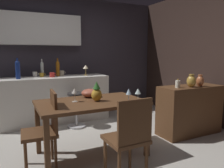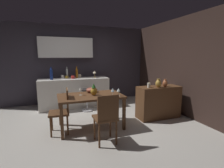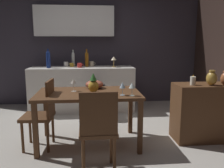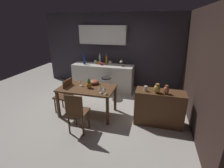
{
  "view_description": "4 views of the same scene",
  "coord_description": "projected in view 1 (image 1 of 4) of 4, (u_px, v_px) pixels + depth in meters",
  "views": [
    {
      "loc": [
        -0.99,
        -2.89,
        1.37
      ],
      "look_at": [
        0.54,
        0.23,
        0.87
      ],
      "focal_mm": 34.89,
      "sensor_mm": 36.0,
      "label": 1
    },
    {
      "loc": [
        -0.77,
        -3.77,
        1.58
      ],
      "look_at": [
        0.66,
        0.2,
        0.88
      ],
      "focal_mm": 26.75,
      "sensor_mm": 36.0,
      "label": 2
    },
    {
      "loc": [
        0.01,
        -3.44,
        1.41
      ],
      "look_at": [
        0.36,
        0.22,
        0.76
      ],
      "focal_mm": 38.31,
      "sensor_mm": 36.0,
      "label": 3
    },
    {
      "loc": [
        1.6,
        -3.8,
        2.28
      ],
      "look_at": [
        0.56,
        0.05,
        0.77
      ],
      "focal_mm": 26.42,
      "sensor_mm": 36.0,
      "label": 4
    }
  ],
  "objects": [
    {
      "name": "ground_plane",
      "position": [
        86.0,
        147.0,
        3.2
      ],
      "size": [
        9.0,
        9.0,
        0.0
      ],
      "primitive_type": "plane",
      "color": "#B7B2A8"
    },
    {
      "name": "wall_kitchen_back",
      "position": [
        51.0,
        51.0,
        4.82
      ],
      "size": [
        5.2,
        0.33,
        2.6
      ],
      "color": "#38333D",
      "rests_on": "ground_plane"
    },
    {
      "name": "wall_side_right",
      "position": [
        200.0,
        56.0,
        4.39
      ],
      "size": [
        0.1,
        4.4,
        2.6
      ],
      "primitive_type": "cube",
      "color": "#33231E",
      "rests_on": "ground_plane"
    },
    {
      "name": "dining_table",
      "position": [
        91.0,
        108.0,
        2.87
      ],
      "size": [
        1.38,
        0.83,
        0.74
      ],
      "color": "#56351E",
      "rests_on": "ground_plane"
    },
    {
      "name": "kitchen_counter",
      "position": [
        55.0,
        99.0,
        4.34
      ],
      "size": [
        2.1,
        0.6,
        0.9
      ],
      "primitive_type": "cube",
      "color": "silver",
      "rests_on": "ground_plane"
    },
    {
      "name": "sideboard_cabinet",
      "position": [
        190.0,
        110.0,
        3.69
      ],
      "size": [
        1.1,
        0.44,
        0.82
      ],
      "primitive_type": "cube",
      "color": "#56351E",
      "rests_on": "ground_plane"
    },
    {
      "name": "chair_near_window",
      "position": [
        45.0,
        127.0,
        2.57
      ],
      "size": [
        0.42,
        0.42,
        0.92
      ],
      "color": "#56351E",
      "rests_on": "ground_plane"
    },
    {
      "name": "chair_by_doorway",
      "position": [
        129.0,
        137.0,
        2.22
      ],
      "size": [
        0.41,
        0.41,
        0.93
      ],
      "color": "#56351E",
      "rests_on": "ground_plane"
    },
    {
      "name": "bar_stool",
      "position": [
        76.0,
        109.0,
        4.02
      ],
      "size": [
        0.34,
        0.34,
        0.64
      ],
      "color": "#262323",
      "rests_on": "ground_plane"
    },
    {
      "name": "wine_glass_left",
      "position": [
        75.0,
        91.0,
        2.8
      ],
      "size": [
        0.08,
        0.08,
        0.18
      ],
      "color": "silver",
      "rests_on": "dining_table"
    },
    {
      "name": "wine_glass_right",
      "position": [
        138.0,
        92.0,
        2.83
      ],
      "size": [
        0.08,
        0.08,
        0.17
      ],
      "color": "silver",
      "rests_on": "dining_table"
    },
    {
      "name": "wine_glass_center",
      "position": [
        129.0,
        92.0,
        2.82
      ],
      "size": [
        0.08,
        0.08,
        0.17
      ],
      "color": "silver",
      "rests_on": "dining_table"
    },
    {
      "name": "pineapple_centerpiece",
      "position": [
        97.0,
        93.0,
        2.85
      ],
      "size": [
        0.14,
        0.14,
        0.26
      ],
      "color": "gold",
      "rests_on": "dining_table"
    },
    {
      "name": "fruit_bowl",
      "position": [
        90.0,
        93.0,
        3.12
      ],
      "size": [
        0.26,
        0.26,
        0.12
      ],
      "primitive_type": "ellipsoid",
      "color": "#9E4C38",
      "rests_on": "dining_table"
    },
    {
      "name": "wine_bottle_clear",
      "position": [
        42.0,
        68.0,
        4.38
      ],
      "size": [
        0.06,
        0.06,
        0.35
      ],
      "color": "silver",
      "rests_on": "kitchen_counter"
    },
    {
      "name": "wine_bottle_amber",
      "position": [
        58.0,
        68.0,
        4.39
      ],
      "size": [
        0.08,
        0.08,
        0.36
      ],
      "color": "#8C5114",
      "rests_on": "kitchen_counter"
    },
    {
      "name": "wine_bottle_cobalt",
      "position": [
        18.0,
        69.0,
        3.91
      ],
      "size": [
        0.08,
        0.08,
        0.38
      ],
      "color": "navy",
      "rests_on": "kitchen_counter"
    },
    {
      "name": "cup_red",
      "position": [
        52.0,
        75.0,
        4.22
      ],
      "size": [
        0.13,
        0.09,
        0.09
      ],
      "color": "red",
      "rests_on": "kitchen_counter"
    },
    {
      "name": "cup_white",
      "position": [
        35.0,
        74.0,
        4.27
      ],
      "size": [
        0.12,
        0.09,
        0.1
      ],
      "color": "white",
      "rests_on": "kitchen_counter"
    },
    {
      "name": "cup_cream",
      "position": [
        62.0,
        73.0,
        4.53
      ],
      "size": [
        0.13,
        0.09,
        0.1
      ],
      "color": "beige",
      "rests_on": "kitchen_counter"
    },
    {
      "name": "cup_mustard",
      "position": [
        42.0,
        75.0,
        4.29
      ],
      "size": [
        0.12,
        0.08,
        0.08
      ],
      "color": "gold",
      "rests_on": "kitchen_counter"
    },
    {
      "name": "counter_lamp",
      "position": [
        86.0,
        68.0,
        4.51
      ],
      "size": [
        0.12,
        0.12,
        0.22
      ],
      "color": "#A58447",
      "rests_on": "kitchen_counter"
    },
    {
      "name": "pillar_candle_tall",
      "position": [
        178.0,
        84.0,
        3.43
      ],
      "size": [
        0.07,
        0.07,
        0.14
      ],
      "color": "white",
      "rests_on": "sideboard_cabinet"
    },
    {
      "name": "vase_copper",
      "position": [
        200.0,
        81.0,
        3.58
      ],
      "size": [
        0.12,
        0.12,
        0.2
      ],
      "color": "#B26038",
      "rests_on": "sideboard_cabinet"
    },
    {
      "name": "vase_brass",
      "position": [
        191.0,
        81.0,
        3.5
      ],
      "size": [
        0.14,
        0.14,
        0.21
      ],
      "color": "#B78C38",
      "rests_on": "sideboard_cabinet"
    }
  ]
}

